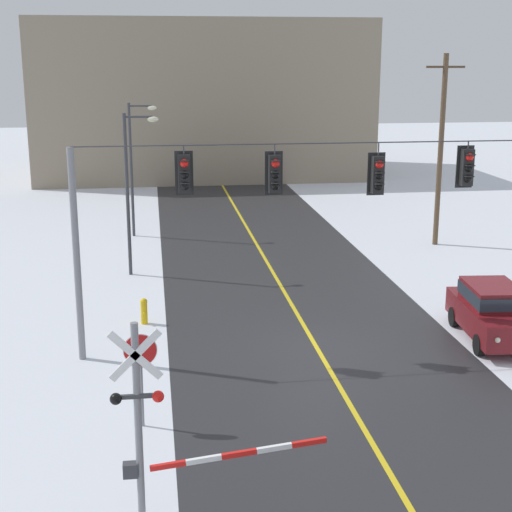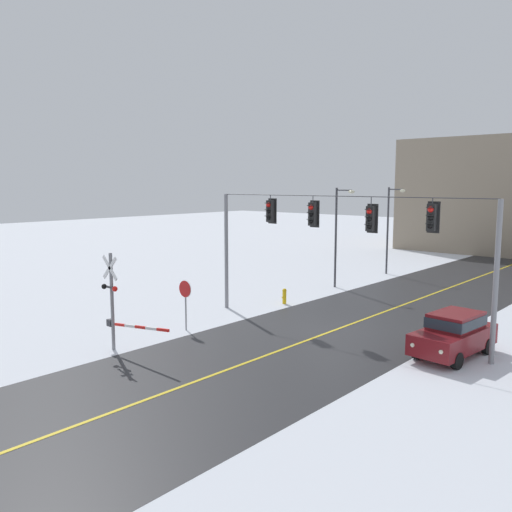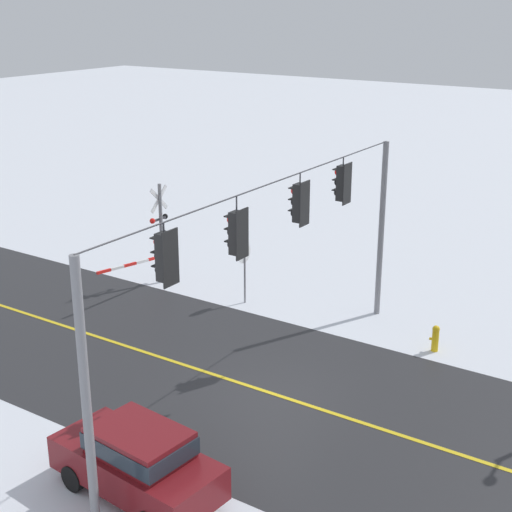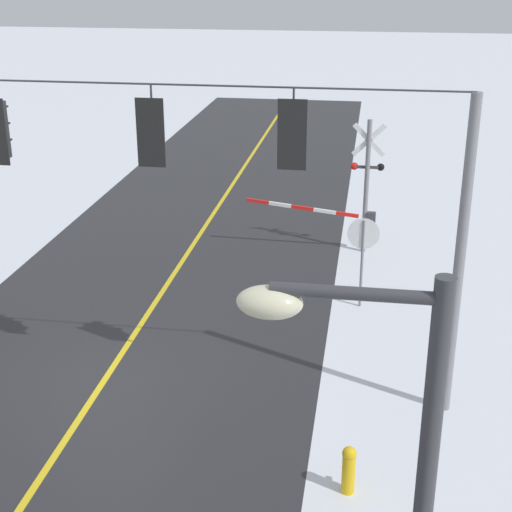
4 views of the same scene
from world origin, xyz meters
The scene contains 5 objects.
ground_plane centered at (0.00, 0.00, 0.00)m, with size 160.00×160.00×0.00m, color silver.
signal_span centered at (0.13, -0.01, 4.43)m, with size 14.20×0.47×6.22m.
stop_sign centered at (-5.21, -4.54, 1.71)m, with size 0.80×0.09×2.35m.
railroad_crossing centered at (-4.90, -8.46, 2.01)m, with size 4.05×0.31×4.00m.
fire_hydrant centered at (-5.22, 2.84, 0.47)m, with size 0.24×0.31×0.88m.
Camera 4 is at (-5.30, 13.41, 8.35)m, focal length 53.77 mm.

